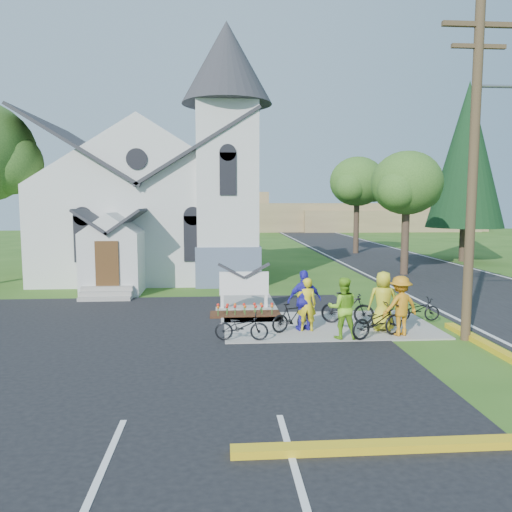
{
  "coord_description": "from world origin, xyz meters",
  "views": [
    {
      "loc": [
        -2.16,
        -15.79,
        4.17
      ],
      "look_at": [
        -0.6,
        5.0,
        1.91
      ],
      "focal_mm": 35.0,
      "sensor_mm": 36.0,
      "label": 1
    }
  ],
  "objects": [
    {
      "name": "utility_pole",
      "position": [
        5.36,
        -1.5,
        5.4
      ],
      "size": [
        3.45,
        0.28,
        10.0
      ],
      "color": "#4D3826",
      "rests_on": "ground"
    },
    {
      "name": "bike_3",
      "position": [
        2.19,
        0.57,
        0.59
      ],
      "size": [
        1.85,
        0.99,
        1.07
      ],
      "primitive_type": "imported",
      "rotation": [
        0.0,
        0.0,
        1.28
      ],
      "color": "black",
      "rests_on": "sidewalk"
    },
    {
      "name": "church",
      "position": [
        -5.48,
        12.48,
        5.25
      ],
      "size": [
        12.35,
        12.0,
        13.0
      ],
      "color": "silver",
      "rests_on": "ground"
    },
    {
      "name": "parking_lot",
      "position": [
        -7.0,
        -2.0,
        0.01
      ],
      "size": [
        20.0,
        16.0,
        0.02
      ],
      "primitive_type": "cube",
      "color": "black",
      "rests_on": "ground"
    },
    {
      "name": "ground",
      "position": [
        0.0,
        0.0,
        0.0
      ],
      "size": [
        120.0,
        120.0,
        0.0
      ],
      "primitive_type": "plane",
      "color": "#2F5819",
      "rests_on": "ground"
    },
    {
      "name": "cyclist_0",
      "position": [
        0.63,
        -0.25,
        0.91
      ],
      "size": [
        0.65,
        0.45,
        1.73
      ],
      "primitive_type": "imported",
      "rotation": [
        0.0,
        0.0,
        3.08
      ],
      "color": "yellow",
      "rests_on": "sidewalk"
    },
    {
      "name": "cyclist_2",
      "position": [
        0.58,
        -0.15,
        1.02
      ],
      "size": [
        1.21,
        0.69,
        1.95
      ],
      "primitive_type": "imported",
      "rotation": [
        0.0,
        0.0,
        3.34
      ],
      "color": "#2D26BF",
      "rests_on": "sidewalk"
    },
    {
      "name": "cyclist_1",
      "position": [
        1.57,
        -1.2,
        0.98
      ],
      "size": [
        0.98,
        0.81,
        1.87
      ],
      "primitive_type": "imported",
      "rotation": [
        0.0,
        0.0,
        3.02
      ],
      "color": "#7CC424",
      "rests_on": "sidewalk"
    },
    {
      "name": "bike_1",
      "position": [
        0.18,
        -0.28,
        0.51
      ],
      "size": [
        1.57,
        1.02,
        0.92
      ],
      "primitive_type": "imported",
      "rotation": [
        0.0,
        0.0,
        1.99
      ],
      "color": "black",
      "rests_on": "sidewalk"
    },
    {
      "name": "cyclist_3",
      "position": [
        3.43,
        -1.01,
        0.98
      ],
      "size": [
        1.34,
        0.98,
        1.86
      ],
      "primitive_type": "imported",
      "rotation": [
        0.0,
        0.0,
        3.41
      ],
      "color": "orange",
      "rests_on": "sidewalk"
    },
    {
      "name": "conifer",
      "position": [
        15.0,
        18.0,
        7.39
      ],
      "size": [
        5.2,
        5.2,
        12.4
      ],
      "color": "#3C2A21",
      "rests_on": "ground"
    },
    {
      "name": "flower_bed",
      "position": [
        -1.2,
        2.3,
        0.04
      ],
      "size": [
        2.6,
        1.1,
        0.07
      ],
      "primitive_type": "cube",
      "color": "#3B1B10",
      "rests_on": "ground"
    },
    {
      "name": "tree_road_near",
      "position": [
        8.5,
        12.0,
        5.21
      ],
      "size": [
        4.0,
        4.0,
        7.05
      ],
      "color": "#3C2A21",
      "rests_on": "ground"
    },
    {
      "name": "church_sign",
      "position": [
        -1.2,
        3.2,
        1.03
      ],
      "size": [
        2.2,
        0.4,
        1.7
      ],
      "color": "gray",
      "rests_on": "ground"
    },
    {
      "name": "road",
      "position": [
        10.0,
        15.0,
        0.01
      ],
      "size": [
        8.0,
        90.0,
        0.02
      ],
      "primitive_type": "cube",
      "color": "black",
      "rests_on": "ground"
    },
    {
      "name": "bike_2",
      "position": [
        2.65,
        -1.2,
        0.56
      ],
      "size": [
        2.05,
        1.4,
        1.02
      ],
      "primitive_type": "imported",
      "rotation": [
        0.0,
        0.0,
        1.99
      ],
      "color": "black",
      "rests_on": "sidewalk"
    },
    {
      "name": "bike_4",
      "position": [
        4.7,
        0.75,
        0.46
      ],
      "size": [
        1.58,
        0.55,
        0.83
      ],
      "primitive_type": "imported",
      "rotation": [
        0.0,
        0.0,
        1.57
      ],
      "color": "black",
      "rests_on": "sidewalk"
    },
    {
      "name": "sidewalk",
      "position": [
        1.5,
        0.5,
        0.03
      ],
      "size": [
        7.0,
        4.0,
        0.05
      ],
      "primitive_type": "cube",
      "color": "gray",
      "rests_on": "ground"
    },
    {
      "name": "tree_road_mid",
      "position": [
        9.0,
        24.0,
        5.78
      ],
      "size": [
        4.4,
        4.4,
        7.8
      ],
      "color": "#3C2A21",
      "rests_on": "ground"
    },
    {
      "name": "bike_0",
      "position": [
        -1.5,
        -1.2,
        0.47
      ],
      "size": [
        1.65,
        0.73,
        0.84
      ],
      "primitive_type": "imported",
      "rotation": [
        0.0,
        0.0,
        1.46
      ],
      "color": "black",
      "rests_on": "sidewalk"
    },
    {
      "name": "distant_hills",
      "position": [
        3.36,
        56.33,
        2.17
      ],
      "size": [
        61.0,
        10.0,
        5.6
      ],
      "color": "olive",
      "rests_on": "ground"
    },
    {
      "name": "cyclist_4",
      "position": [
        3.09,
        -0.39,
        1.01
      ],
      "size": [
        1.05,
        0.79,
        1.92
      ],
      "primitive_type": "imported",
      "rotation": [
        0.0,
        0.0,
        2.94
      ],
      "color": "gold",
      "rests_on": "sidewalk"
    }
  ]
}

